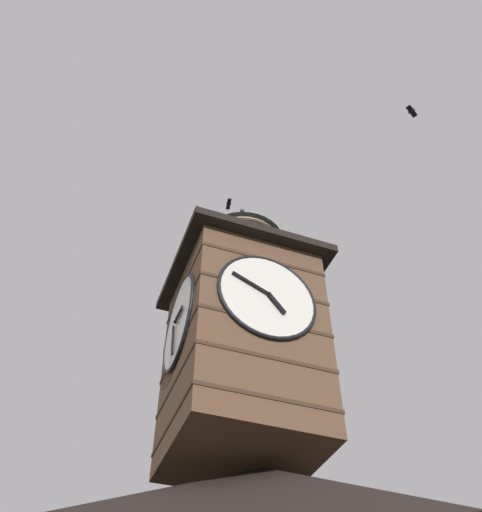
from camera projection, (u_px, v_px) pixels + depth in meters
The scene contains 3 objects.
clock_tower at pixel (242, 328), 15.83m from camera, with size 4.21×4.21×8.92m.
flying_bird_high at pixel (229, 204), 24.90m from camera, with size 0.27×0.63×0.13m.
flying_bird_low at pixel (412, 111), 22.40m from camera, with size 0.62×0.46×0.16m.
Camera 1 is at (6.16, 9.61, 1.31)m, focal length 40.57 mm.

